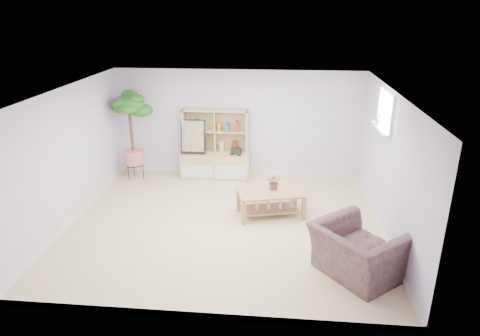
# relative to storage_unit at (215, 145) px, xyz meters

# --- Properties ---
(floor) EXTENTS (5.50, 5.00, 0.01)m
(floor) POSITION_rel_storage_unit_xyz_m (0.50, -2.24, -0.77)
(floor) COLOR #C6B989
(floor) RESTS_ON ground
(ceiling) EXTENTS (5.50, 5.00, 0.01)m
(ceiling) POSITION_rel_storage_unit_xyz_m (0.50, -2.24, 1.63)
(ceiling) COLOR white
(ceiling) RESTS_ON walls
(walls) EXTENTS (5.51, 5.01, 2.40)m
(walls) POSITION_rel_storage_unit_xyz_m (0.50, -2.24, 0.43)
(walls) COLOR silver
(walls) RESTS_ON floor
(baseboard) EXTENTS (5.50, 5.00, 0.10)m
(baseboard) POSITION_rel_storage_unit_xyz_m (0.50, -2.24, -0.72)
(baseboard) COLOR white
(baseboard) RESTS_ON floor
(window) EXTENTS (0.10, 0.98, 0.68)m
(window) POSITION_rel_storage_unit_xyz_m (3.23, -1.64, 1.23)
(window) COLOR silver
(window) RESTS_ON walls
(window_sill) EXTENTS (0.14, 1.00, 0.04)m
(window_sill) POSITION_rel_storage_unit_xyz_m (3.17, -1.64, 0.91)
(window_sill) COLOR white
(window_sill) RESTS_ON walls
(storage_unit) EXTENTS (1.55, 0.52, 1.55)m
(storage_unit) POSITION_rel_storage_unit_xyz_m (0.00, 0.00, 0.00)
(storage_unit) COLOR tan
(storage_unit) RESTS_ON floor
(poster) EXTENTS (0.55, 0.13, 0.76)m
(poster) POSITION_rel_storage_unit_xyz_m (-0.48, -0.08, 0.19)
(poster) COLOR gold
(poster) RESTS_ON storage_unit
(toy_truck) EXTENTS (0.34, 0.26, 0.17)m
(toy_truck) POSITION_rel_storage_unit_xyz_m (0.48, -0.07, -0.11)
(toy_truck) COLOR black
(toy_truck) RESTS_ON storage_unit
(coffee_table) EXTENTS (1.31, 0.93, 0.49)m
(coffee_table) POSITION_rel_storage_unit_xyz_m (1.30, -1.81, -0.53)
(coffee_table) COLOR olive
(coffee_table) RESTS_ON floor
(table_plant) EXTENTS (0.28, 0.24, 0.29)m
(table_plant) POSITION_rel_storage_unit_xyz_m (1.36, -1.70, -0.14)
(table_plant) COLOR #196319
(table_plant) RESTS_ON coffee_table
(floor_tree) EXTENTS (0.75, 0.75, 1.99)m
(floor_tree) POSITION_rel_storage_unit_xyz_m (-1.79, -0.29, 0.22)
(floor_tree) COLOR #1F6220
(floor_tree) RESTS_ON floor
(armchair) EXTENTS (1.53, 1.55, 0.87)m
(armchair) POSITION_rel_storage_unit_xyz_m (2.60, -3.58, -0.34)
(armchair) COLOR #1B2040
(armchair) RESTS_ON floor
(sill_plant) EXTENTS (0.12, 0.10, 0.21)m
(sill_plant) POSITION_rel_storage_unit_xyz_m (3.17, -1.41, 1.03)
(sill_plant) COLOR #1F6220
(sill_plant) RESTS_ON window_sill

